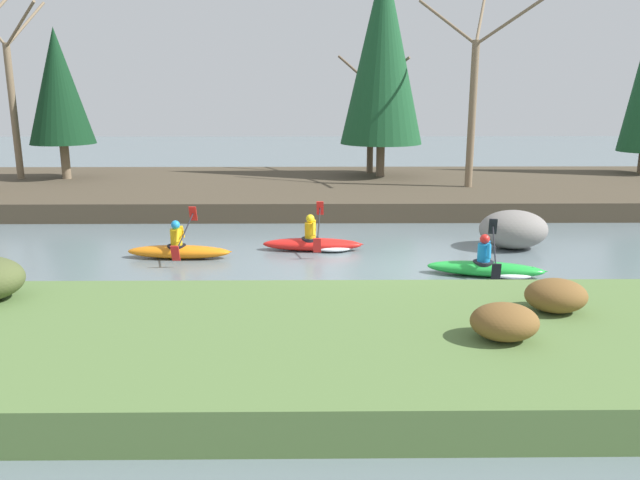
{
  "coord_description": "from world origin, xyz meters",
  "views": [
    {
      "loc": [
        -1.35,
        -14.66,
        4.28
      ],
      "look_at": [
        -1.18,
        0.8,
        0.55
      ],
      "focal_mm": 35.0,
      "sensor_mm": 36.0,
      "label": 1
    }
  ],
  "objects_px": {
    "kayaker_middle": "(316,243)",
    "kayaker_trailing": "(180,250)",
    "kayaker_lead": "(490,268)",
    "boulder_midstream": "(513,229)"
  },
  "relations": [
    {
      "from": "kayaker_middle",
      "to": "kayaker_trailing",
      "type": "xyz_separation_m",
      "value": [
        -3.57,
        -0.76,
        0.02
      ]
    },
    {
      "from": "kayaker_lead",
      "to": "kayaker_middle",
      "type": "relative_size",
      "value": 1.0
    },
    {
      "from": "kayaker_lead",
      "to": "boulder_midstream",
      "type": "bearing_deg",
      "value": 75.55
    },
    {
      "from": "kayaker_trailing",
      "to": "kayaker_middle",
      "type": "bearing_deg",
      "value": 15.25
    },
    {
      "from": "kayaker_lead",
      "to": "kayaker_middle",
      "type": "distance_m",
      "value": 4.77
    },
    {
      "from": "kayaker_lead",
      "to": "kayaker_middle",
      "type": "xyz_separation_m",
      "value": [
        -4.09,
        2.45,
        0.0
      ]
    },
    {
      "from": "kayaker_middle",
      "to": "kayaker_lead",
      "type": "bearing_deg",
      "value": -28.05
    },
    {
      "from": "kayaker_lead",
      "to": "kayaker_trailing",
      "type": "relative_size",
      "value": 1.0
    },
    {
      "from": "kayaker_middle",
      "to": "boulder_midstream",
      "type": "bearing_deg",
      "value": 5.24
    },
    {
      "from": "kayaker_lead",
      "to": "kayaker_middle",
      "type": "height_order",
      "value": "same"
    }
  ]
}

